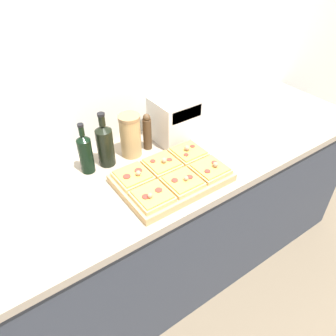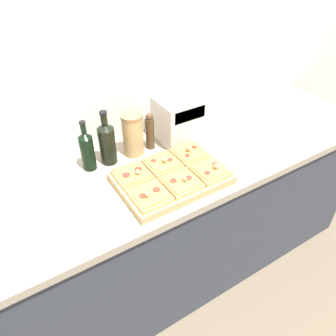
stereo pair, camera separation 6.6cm
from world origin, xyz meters
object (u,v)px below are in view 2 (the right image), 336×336
(cutting_board, at_px, (171,178))
(toaster_oven, at_px, (179,119))
(olive_oil_bottle, at_px, (87,150))
(pepper_mill, at_px, (150,131))
(wine_bottle, at_px, (107,142))
(grain_jar_tall, at_px, (133,134))

(cutting_board, height_order, toaster_oven, toaster_oven)
(olive_oil_bottle, distance_m, pepper_mill, 0.33)
(olive_oil_bottle, distance_m, toaster_oven, 0.51)
(olive_oil_bottle, xyz_separation_m, toaster_oven, (0.51, -0.00, 0.01))
(wine_bottle, xyz_separation_m, toaster_oven, (0.41, -0.00, 0.00))
(wine_bottle, height_order, toaster_oven, wine_bottle)
(olive_oil_bottle, relative_size, toaster_oven, 1.03)
(wine_bottle, relative_size, grain_jar_tall, 1.25)
(wine_bottle, relative_size, toaster_oven, 1.11)
(olive_oil_bottle, height_order, wine_bottle, wine_bottle)
(grain_jar_tall, distance_m, toaster_oven, 0.27)
(grain_jar_tall, height_order, toaster_oven, toaster_oven)
(cutting_board, relative_size, pepper_mill, 2.47)
(olive_oil_bottle, height_order, grain_jar_tall, olive_oil_bottle)
(pepper_mill, bearing_deg, toaster_oven, -0.28)
(grain_jar_tall, distance_m, pepper_mill, 0.10)
(pepper_mill, xyz_separation_m, toaster_oven, (0.17, -0.00, 0.02))
(wine_bottle, distance_m, pepper_mill, 0.23)
(grain_jar_tall, bearing_deg, toaster_oven, -0.18)
(olive_oil_bottle, bearing_deg, grain_jar_tall, 0.00)
(olive_oil_bottle, xyz_separation_m, wine_bottle, (0.10, 0.00, 0.01))
(cutting_board, distance_m, olive_oil_bottle, 0.41)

